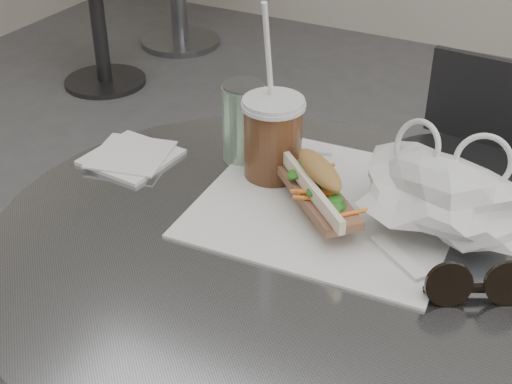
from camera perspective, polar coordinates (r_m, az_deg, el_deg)
The scene contains 10 objects.
cafe_table at distance 1.17m, azimuth 0.04°, elevation -14.51°, with size 0.76×0.76×0.74m.
chair_far at distance 1.96m, azimuth 15.25°, elevation -0.55°, with size 0.34×0.35×0.65m.
bg_chair at distance 3.19m, azimuth -13.01°, elevation 13.89°, with size 0.41×0.44×0.77m.
sandwich_paper at distance 1.06m, azimuth 5.88°, elevation -0.97°, with size 0.37×0.35×0.00m, color white.
banh_mi at distance 1.02m, azimuth 4.91°, elevation 0.26°, with size 0.24×0.23×0.08m.
iced_coffee at distance 1.09m, azimuth 1.36°, elevation 4.41°, with size 0.10×0.10×0.28m.
sunglasses at distance 0.91m, azimuth 17.25°, elevation -7.19°, with size 0.12×0.09×0.06m.
plastic_bag at distance 1.00m, azimuth 14.47°, elevation -0.43°, with size 0.22×0.17×0.11m, color silver, non-canonical shape.
napkin_stack at distance 1.19m, azimuth -9.95°, elevation 2.83°, with size 0.14×0.14×0.01m.
drink_can at distance 1.14m, azimuth -1.00°, elevation 5.60°, with size 0.07×0.07×0.13m.
Camera 1 is at (0.37, -0.51, 1.32)m, focal length 50.00 mm.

